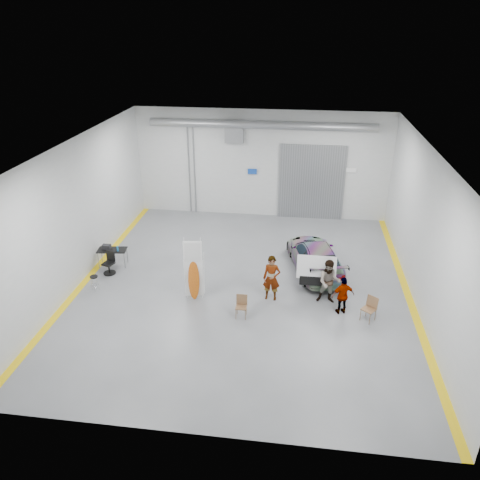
# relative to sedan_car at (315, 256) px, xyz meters

# --- Properties ---
(ground) EXTENTS (16.00, 16.00, 0.00)m
(ground) POSITION_rel_sedan_car_xyz_m (-3.02, -1.84, -0.68)
(ground) COLOR slate
(ground) RESTS_ON ground
(room_shell) EXTENTS (14.02, 16.18, 6.01)m
(room_shell) POSITION_rel_sedan_car_xyz_m (-2.78, 0.38, 3.40)
(room_shell) COLOR #B7BABC
(room_shell) RESTS_ON ground
(sedan_car) EXTENTS (2.94, 4.98, 1.35)m
(sedan_car) POSITION_rel_sedan_car_xyz_m (0.00, 0.00, 0.00)
(sedan_car) COLOR silver
(sedan_car) RESTS_ON ground
(person_a) EXTENTS (0.72, 0.50, 1.92)m
(person_a) POSITION_rel_sedan_car_xyz_m (-1.77, -2.70, 0.28)
(person_a) COLOR #91644F
(person_a) RESTS_ON ground
(person_b) EXTENTS (0.92, 0.71, 1.86)m
(person_b) POSITION_rel_sedan_car_xyz_m (0.50, -2.63, 0.25)
(person_b) COLOR #476D82
(person_b) RESTS_ON ground
(person_c) EXTENTS (0.98, 0.66, 1.57)m
(person_c) POSITION_rel_sedan_car_xyz_m (1.01, -3.35, 0.11)
(person_c) COLOR brown
(person_c) RESTS_ON ground
(surfboard_display) EXTENTS (0.77, 0.26, 2.72)m
(surfboard_display) POSITION_rel_sedan_car_xyz_m (-4.88, -3.06, 0.43)
(surfboard_display) COLOR white
(surfboard_display) RESTS_ON ground
(folding_chair_near) EXTENTS (0.43, 0.44, 0.88)m
(folding_chair_near) POSITION_rel_sedan_car_xyz_m (-2.80, -4.13, -0.40)
(folding_chair_near) COLOR brown
(folding_chair_near) RESTS_ON ground
(folding_chair_far) EXTENTS (0.63, 0.70, 0.97)m
(folding_chair_far) POSITION_rel_sedan_car_xyz_m (1.96, -3.72, -0.37)
(folding_chair_far) COLOR brown
(folding_chair_far) RESTS_ON ground
(shop_stool) EXTENTS (0.34, 0.34, 0.66)m
(shop_stool) POSITION_rel_sedan_car_xyz_m (-9.13, -3.01, -0.35)
(shop_stool) COLOR black
(shop_stool) RESTS_ON ground
(work_table) EXTENTS (1.36, 0.80, 1.06)m
(work_table) POSITION_rel_sedan_car_xyz_m (-9.25, -0.83, 0.14)
(work_table) COLOR gray
(work_table) RESTS_ON ground
(office_chair) EXTENTS (0.55, 0.58, 1.02)m
(office_chair) POSITION_rel_sedan_car_xyz_m (-9.08, -1.54, -0.23)
(office_chair) COLOR black
(office_chair) RESTS_ON ground
(trunk_lid) EXTENTS (1.58, 0.96, 0.04)m
(trunk_lid) POSITION_rel_sedan_car_xyz_m (0.00, -2.08, 0.70)
(trunk_lid) COLOR silver
(trunk_lid) RESTS_ON sedan_car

